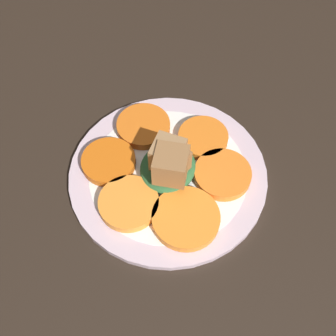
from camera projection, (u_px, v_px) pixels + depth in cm
name	position (u px, v px, depth cm)	size (l,w,h in cm)	color
table_slab	(168.00, 179.00, 63.42)	(120.00, 120.00, 2.00)	black
plate	(168.00, 174.00, 62.14)	(29.11, 29.11, 1.05)	silver
carrot_slice_0	(186.00, 218.00, 56.84)	(9.31, 9.31, 1.34)	orange
carrot_slice_1	(223.00, 174.00, 60.62)	(8.28, 8.28, 1.34)	orange
carrot_slice_2	(203.00, 138.00, 64.19)	(7.65, 7.65, 1.34)	orange
carrot_slice_3	(143.00, 126.00, 65.41)	(8.31, 8.31, 1.34)	orange
carrot_slice_4	(109.00, 161.00, 61.83)	(7.98, 7.98, 1.34)	#D45F12
carrot_slice_5	(129.00, 203.00, 58.08)	(8.41, 8.41, 1.34)	orange
center_pile	(170.00, 164.00, 58.78)	(8.85, 7.96, 6.79)	#2D6033
fork	(205.00, 183.00, 60.34)	(17.61, 2.55, 0.40)	silver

